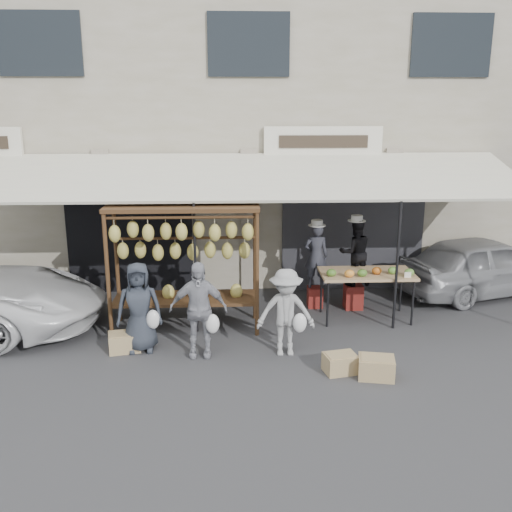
% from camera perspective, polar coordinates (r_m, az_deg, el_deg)
% --- Properties ---
extents(ground_plane, '(90.00, 90.00, 0.00)m').
position_cam_1_polar(ground_plane, '(9.14, 0.06, -10.20)').
color(ground_plane, '#2D2D30').
extents(shophouse, '(24.00, 6.15, 7.30)m').
position_cam_1_polar(shophouse, '(14.76, -1.10, 14.06)').
color(shophouse, '#B0A698').
rests_on(shophouse, ground_plane).
extents(awning, '(10.00, 2.35, 2.92)m').
position_cam_1_polar(awning, '(10.63, -0.45, 7.87)').
color(awning, beige).
rests_on(awning, ground_plane).
extents(banana_rack, '(2.60, 0.90, 2.24)m').
position_cam_1_polar(banana_rack, '(9.87, -7.26, 1.27)').
color(banana_rack, '#4C2E19').
rests_on(banana_rack, ground_plane).
extents(produce_table, '(1.70, 0.90, 1.04)m').
position_cam_1_polar(produce_table, '(10.61, 11.08, -1.84)').
color(produce_table, tan).
rests_on(produce_table, ground_plane).
extents(vendor_left, '(0.49, 0.34, 1.27)m').
position_cam_1_polar(vendor_left, '(11.08, 6.03, 0.00)').
color(vendor_left, '#2F313A').
rests_on(vendor_left, stool_left).
extents(vendor_right, '(0.68, 0.56, 1.30)m').
position_cam_1_polar(vendor_right, '(11.09, 9.90, 0.35)').
color(vendor_right, black).
rests_on(vendor_right, stool_right).
extents(customer_left, '(0.77, 0.54, 1.48)m').
position_cam_1_polar(customer_left, '(9.35, -11.62, -5.05)').
color(customer_left, '#2A2F38').
rests_on(customer_left, ground_plane).
extents(customer_mid, '(0.91, 0.38, 1.55)m').
position_cam_1_polar(customer_mid, '(9.01, -5.80, -5.33)').
color(customer_mid, '#92939C').
rests_on(customer_mid, ground_plane).
extents(customer_right, '(0.92, 0.54, 1.42)m').
position_cam_1_polar(customer_right, '(9.03, 2.99, -5.66)').
color(customer_right, '#949494').
rests_on(customer_right, ground_plane).
extents(stool_left, '(0.29, 0.29, 0.40)m').
position_cam_1_polar(stool_left, '(11.33, 5.91, -4.10)').
color(stool_left, maroon).
rests_on(stool_left, ground_plane).
extents(stool_right, '(0.41, 0.41, 0.48)m').
position_cam_1_polar(stool_right, '(11.34, 9.69, -4.00)').
color(stool_right, maroon).
rests_on(stool_right, ground_plane).
extents(crate_near_a, '(0.53, 0.45, 0.28)m').
position_cam_1_polar(crate_near_a, '(8.75, 8.42, -10.57)').
color(crate_near_a, tan).
rests_on(crate_near_a, ground_plane).
extents(crate_near_b, '(0.58, 0.48, 0.31)m').
position_cam_1_polar(crate_near_b, '(8.68, 11.93, -10.86)').
color(crate_near_b, tan).
rests_on(crate_near_b, ground_plane).
extents(crate_far, '(0.56, 0.47, 0.30)m').
position_cam_1_polar(crate_far, '(9.60, -13.02, -8.37)').
color(crate_far, tan).
rests_on(crate_far, ground_plane).
extents(sedan, '(3.98, 2.53, 1.26)m').
position_cam_1_polar(sedan, '(12.80, 21.85, -0.86)').
color(sedan, gray).
rests_on(sedan, ground_plane).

